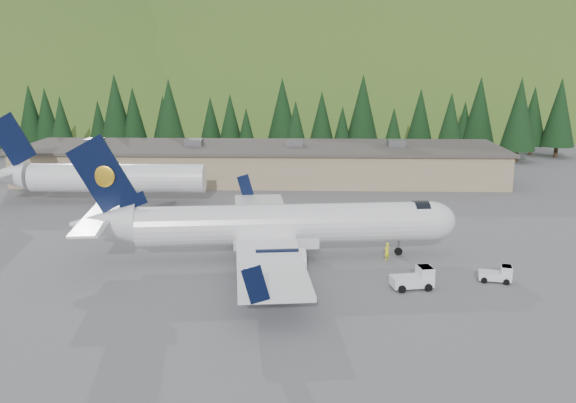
# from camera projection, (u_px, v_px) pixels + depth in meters

# --- Properties ---
(ground) EXTENTS (600.00, 600.00, 0.00)m
(ground) POSITION_uv_depth(u_px,v_px,m) (286.00, 258.00, 59.35)
(ground) COLOR #5E5E63
(airliner) EXTENTS (35.31, 33.21, 11.71)m
(airliner) POSITION_uv_depth(u_px,v_px,m) (275.00, 226.00, 58.57)
(airliner) COLOR white
(airliner) RESTS_ON ground
(second_airliner) EXTENTS (27.50, 11.00, 10.05)m
(second_airliner) POSITION_uv_depth(u_px,v_px,m) (95.00, 177.00, 80.79)
(second_airliner) COLOR white
(second_airliner) RESTS_ON ground
(baggage_tug_a) EXTENTS (3.57, 2.53, 1.76)m
(baggage_tug_a) POSITION_uv_depth(u_px,v_px,m) (415.00, 279.00, 51.59)
(baggage_tug_a) COLOR white
(baggage_tug_a) RESTS_ON ground
(baggage_tug_b) EXTENTS (2.84, 2.02, 1.40)m
(baggage_tug_b) POSITION_uv_depth(u_px,v_px,m) (498.00, 274.00, 53.09)
(baggage_tug_b) COLOR white
(baggage_tug_b) RESTS_ON ground
(terminal_building) EXTENTS (71.00, 17.00, 6.10)m
(terminal_building) POSITION_uv_depth(u_px,v_px,m) (261.00, 162.00, 95.93)
(terminal_building) COLOR #91805D
(terminal_building) RESTS_ON ground
(ramp_worker) EXTENTS (0.72, 0.69, 1.66)m
(ramp_worker) POSITION_uv_depth(u_px,v_px,m) (387.00, 251.00, 58.58)
(ramp_worker) COLOR #F6F720
(ramp_worker) RESTS_ON ground
(tree_line) EXTENTS (112.75, 18.65, 13.77)m
(tree_line) POSITION_uv_depth(u_px,v_px,m) (276.00, 116.00, 117.64)
(tree_line) COLOR black
(tree_line) RESTS_ON ground
(hills) EXTENTS (614.00, 330.00, 300.00)m
(hills) POSITION_uv_depth(u_px,v_px,m) (425.00, 293.00, 278.30)
(hills) COLOR #334E18
(hills) RESTS_ON ground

